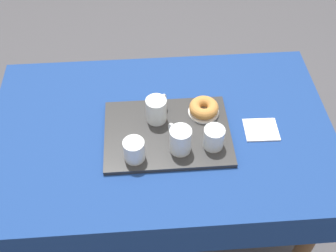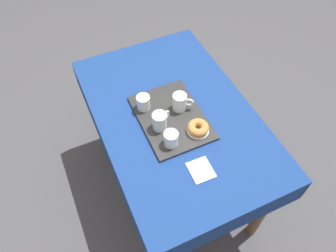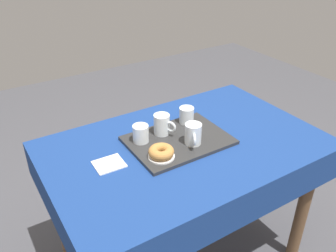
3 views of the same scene
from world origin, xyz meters
name	(u,v)px [view 1 (image 1 of 3)]	position (x,y,z in m)	size (l,w,h in m)	color
ground_plane	(163,229)	(0.00, 0.00, 0.00)	(6.00, 6.00, 0.00)	#47474C
dining_table	(162,147)	(0.00, 0.00, 0.66)	(1.27, 0.81, 0.78)	navy
serving_tray	(167,133)	(0.02, -0.03, 0.78)	(0.45, 0.33, 0.02)	#2D2D2D
tea_mug_left	(157,110)	(-0.01, 0.04, 0.84)	(0.08, 0.11, 0.10)	white
tea_mug_right	(180,140)	(0.06, -0.11, 0.84)	(0.08, 0.11, 0.10)	white
water_glass_near	(214,138)	(0.18, -0.10, 0.83)	(0.07, 0.07, 0.08)	white
water_glass_far	(134,151)	(-0.10, -0.14, 0.83)	(0.07, 0.07, 0.08)	white
donut_plate_left	(203,112)	(0.16, 0.05, 0.80)	(0.12, 0.12, 0.01)	white
sugar_donut_left	(204,108)	(0.16, 0.05, 0.82)	(0.11, 0.11, 0.04)	#BC7F3D
paper_napkin	(261,130)	(0.36, -0.04, 0.78)	(0.12, 0.11, 0.01)	white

